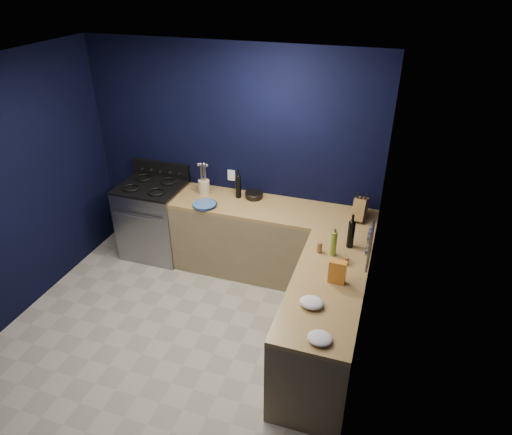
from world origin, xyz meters
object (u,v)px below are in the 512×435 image
at_px(plate_stack, 204,205).
at_px(knife_block, 360,209).
at_px(utensil_crock, 204,187).
at_px(gas_range, 155,221).
at_px(crouton_bag, 337,272).

relative_size(plate_stack, knife_block, 1.12).
bearing_deg(knife_block, utensil_crock, -174.24).
bearing_deg(plate_stack, knife_block, 8.79).
height_order(gas_range, knife_block, knife_block).
bearing_deg(crouton_bag, gas_range, 158.42).
bearing_deg(crouton_bag, plate_stack, 153.73).
relative_size(gas_range, knife_block, 3.92).
xyz_separation_m(gas_range, knife_block, (2.49, 0.07, 0.56)).
bearing_deg(utensil_crock, gas_range, -170.76).
bearing_deg(gas_range, utensil_crock, 9.24).
height_order(gas_range, utensil_crock, utensil_crock).
bearing_deg(crouton_bag, knife_block, 90.18).
distance_m(plate_stack, crouton_bag, 1.88).
relative_size(utensil_crock, knife_block, 0.71).
relative_size(gas_range, crouton_bag, 4.29).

